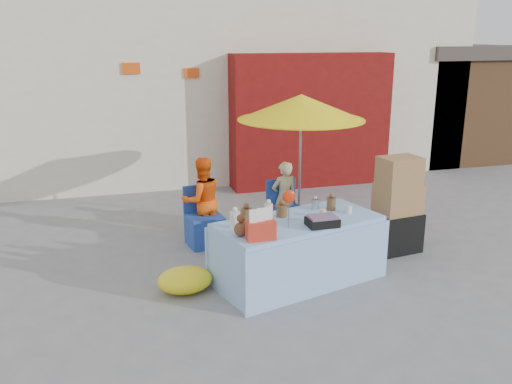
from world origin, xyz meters
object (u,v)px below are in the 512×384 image
object	(u,v)px
market_table	(298,250)
chair_right	(286,220)
vendor_orange	(202,200)
chair_left	(204,228)
box_stack	(397,208)
vendor_beige	(284,198)
umbrella	(301,108)

from	to	relation	value
market_table	chair_right	world-z (taller)	market_table
vendor_orange	chair_left	bearing A→B (deg)	80.48
chair_left	chair_right	bearing A→B (deg)	-8.52
market_table	box_stack	bearing A→B (deg)	2.95
vendor_beige	umbrella	distance (m)	1.37
market_table	vendor_beige	world-z (taller)	market_table
chair_left	chair_right	xyz separation A→B (m)	(1.25, 0.00, 0.00)
chair_left	umbrella	world-z (taller)	umbrella
chair_right	box_stack	bearing A→B (deg)	-44.60
chair_right	vendor_orange	distance (m)	1.31
market_table	chair_left	world-z (taller)	market_table
chair_right	chair_left	bearing A→B (deg)	171.48
chair_left	chair_right	world-z (taller)	same
market_table	vendor_orange	xyz separation A→B (m)	(-0.87, 1.63, 0.23)
chair_left	vendor_orange	size ratio (longest dim) A/B	0.67
chair_left	vendor_beige	distance (m)	1.30
market_table	chair_right	bearing A→B (deg)	60.49
chair_right	vendor_orange	xyz separation A→B (m)	(-1.25, 0.13, 0.38)
chair_left	umbrella	distance (m)	2.27
vendor_orange	vendor_beige	bearing A→B (deg)	171.48
umbrella	box_stack	bearing A→B (deg)	-51.09
umbrella	box_stack	xyz separation A→B (m)	(0.99, -1.22, -1.27)
chair_right	vendor_beige	world-z (taller)	vendor_beige
umbrella	chair_right	bearing A→B (deg)	-136.75
vendor_orange	chair_right	bearing A→B (deg)	165.33
chair_left	chair_right	size ratio (longest dim) A/B	1.00
chair_right	vendor_beige	bearing A→B (deg)	80.48
vendor_beige	umbrella	size ratio (longest dim) A/B	0.54
vendor_orange	box_stack	size ratio (longest dim) A/B	0.94
chair_right	vendor_orange	world-z (taller)	vendor_orange
market_table	vendor_orange	world-z (taller)	vendor_orange
market_table	box_stack	size ratio (longest dim) A/B	1.66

